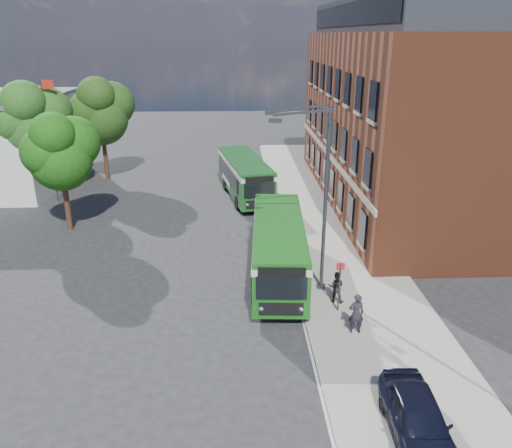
{
  "coord_description": "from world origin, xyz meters",
  "views": [
    {
      "loc": [
        1.04,
        -23.79,
        11.88
      ],
      "look_at": [
        2.13,
        1.59,
        2.2
      ],
      "focal_mm": 35.0,
      "sensor_mm": 36.0,
      "label": 1
    }
  ],
  "objects_px": {
    "bus_front": "(279,245)",
    "parked_car": "(418,419)",
    "bus_rear": "(245,174)",
    "street_lamp": "(318,198)"
  },
  "relations": [
    {
      "from": "street_lamp",
      "to": "bus_rear",
      "type": "distance_m",
      "value": 16.07
    },
    {
      "from": "parked_car",
      "to": "street_lamp",
      "type": "bearing_deg",
      "value": 102.39
    },
    {
      "from": "bus_front",
      "to": "parked_car",
      "type": "height_order",
      "value": "bus_front"
    },
    {
      "from": "street_lamp",
      "to": "bus_front",
      "type": "bearing_deg",
      "value": 136.59
    },
    {
      "from": "bus_front",
      "to": "parked_car",
      "type": "distance_m",
      "value": 11.96
    },
    {
      "from": "street_lamp",
      "to": "parked_car",
      "type": "relative_size",
      "value": 2.09
    },
    {
      "from": "bus_front",
      "to": "bus_rear",
      "type": "xyz_separation_m",
      "value": [
        -1.42,
        13.95,
        -0.0
      ]
    },
    {
      "from": "bus_front",
      "to": "parked_car",
      "type": "bearing_deg",
      "value": -73.93
    },
    {
      "from": "bus_rear",
      "to": "street_lamp",
      "type": "bearing_deg",
      "value": -78.83
    },
    {
      "from": "bus_front",
      "to": "bus_rear",
      "type": "height_order",
      "value": "same"
    }
  ]
}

